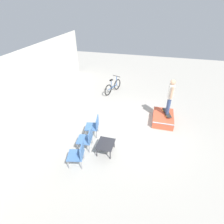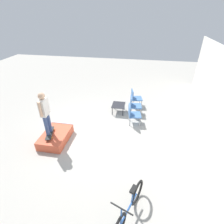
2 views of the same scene
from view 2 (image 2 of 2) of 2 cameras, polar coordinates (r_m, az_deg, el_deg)
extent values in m
plane|color=#B7B2A8|center=(7.38, -5.29, -5.85)|extent=(24.00, 24.00, 0.00)
cube|color=#DB5638|center=(7.05, -17.90, -7.75)|extent=(1.36, 0.91, 0.34)
cylinder|color=#B7B7BC|center=(7.43, -15.88, -3.57)|extent=(0.05, 0.91, 0.05)
cube|color=#2D2D2D|center=(6.88, -19.66, -6.46)|extent=(0.83, 0.43, 0.02)
cylinder|color=gold|center=(6.68, -19.01, -7.96)|extent=(0.06, 0.04, 0.05)
cylinder|color=gold|center=(6.74, -20.93, -8.02)|extent=(0.06, 0.04, 0.05)
cylinder|color=gold|center=(7.07, -18.36, -5.44)|extent=(0.06, 0.04, 0.05)
cylinder|color=gold|center=(7.13, -20.17, -5.52)|extent=(0.06, 0.04, 0.05)
cylinder|color=#384C7A|center=(6.74, -19.87, -3.22)|extent=(0.13, 0.13, 0.77)
cylinder|color=#384C7A|center=(6.58, -20.65, -4.27)|extent=(0.13, 0.13, 0.77)
cube|color=silver|center=(6.32, -21.37, 1.46)|extent=(0.39, 0.22, 0.61)
cylinder|color=#D8A884|center=(6.48, -20.54, 2.85)|extent=(0.09, 0.09, 0.52)
cylinder|color=#D8A884|center=(6.12, -22.41, 0.74)|extent=(0.09, 0.09, 0.52)
sphere|color=#D8A884|center=(6.14, -22.10, 4.87)|extent=(0.23, 0.23, 0.23)
cube|color=#2D2D33|center=(8.38, 2.14, 2.32)|extent=(0.70, 0.60, 0.02)
cylinder|color=#2D2D33|center=(8.77, 0.76, 2.23)|extent=(0.04, 0.04, 0.39)
cylinder|color=#2D2D33|center=(8.25, 0.08, 0.25)|extent=(0.04, 0.04, 0.39)
cylinder|color=#2D2D33|center=(8.71, 4.03, 1.95)|extent=(0.04, 0.04, 0.39)
cylinder|color=#2D2D33|center=(8.19, 3.56, -0.06)|extent=(0.04, 0.04, 0.39)
cylinder|color=#99999E|center=(8.98, 9.57, 2.51)|extent=(0.03, 0.03, 0.39)
cylinder|color=#99999E|center=(9.36, 9.08, 3.79)|extent=(0.03, 0.03, 0.39)
cylinder|color=#99999E|center=(8.90, 6.80, 2.48)|extent=(0.03, 0.03, 0.39)
cylinder|color=#99999E|center=(9.29, 6.41, 3.77)|extent=(0.03, 0.03, 0.39)
cube|color=#4C7AB7|center=(9.03, 8.07, 4.39)|extent=(0.62, 0.62, 0.05)
cube|color=#4C7AB7|center=(8.89, 6.65, 5.78)|extent=(0.52, 0.15, 0.44)
cylinder|color=#99999E|center=(8.25, 9.27, -0.17)|extent=(0.03, 0.03, 0.39)
cylinder|color=#99999E|center=(8.63, 9.05, 1.33)|extent=(0.03, 0.03, 0.39)
cylinder|color=#99999E|center=(8.22, 6.22, -0.07)|extent=(0.03, 0.03, 0.39)
cylinder|color=#99999E|center=(8.60, 6.13, 1.43)|extent=(0.03, 0.03, 0.39)
cube|color=#4C7AB7|center=(8.31, 7.77, 1.96)|extent=(0.57, 0.57, 0.05)
cube|color=#4C7AB7|center=(8.18, 6.21, 3.51)|extent=(0.52, 0.10, 0.44)
cylinder|color=#99999E|center=(7.59, 9.15, -3.21)|extent=(0.03, 0.03, 0.39)
cylinder|color=#99999E|center=(7.95, 8.71, -1.44)|extent=(0.03, 0.03, 0.39)
cylinder|color=#99999E|center=(7.53, 5.84, -3.24)|extent=(0.03, 0.03, 0.39)
cylinder|color=#99999E|center=(7.89, 5.55, -1.45)|extent=(0.03, 0.03, 0.39)
cube|color=#4C7AB7|center=(7.62, 7.42, -0.92)|extent=(0.60, 0.60, 0.05)
cube|color=#4C7AB7|center=(7.46, 5.72, 0.66)|extent=(0.52, 0.13, 0.44)
torus|color=black|center=(4.96, 8.21, -24.56)|extent=(0.64, 0.29, 0.66)
cylinder|color=#2856A3|center=(4.72, 5.48, -28.89)|extent=(0.84, 0.35, 0.04)
cylinder|color=#2856A3|center=(4.60, 6.71, -25.69)|extent=(0.04, 0.04, 0.48)
cube|color=black|center=(4.38, 6.95, -23.73)|extent=(0.24, 0.17, 0.06)
cylinder|color=#2856A3|center=(4.29, 3.02, -30.92)|extent=(0.04, 0.04, 0.57)
cylinder|color=black|center=(4.04, 3.14, -28.99)|extent=(0.22, 0.50, 0.03)
camera|label=1|loc=(12.04, -1.50, 33.03)|focal=28.00mm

